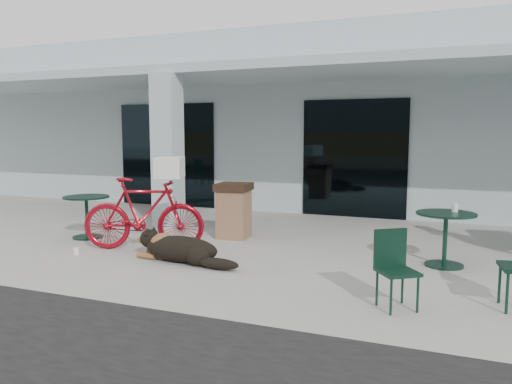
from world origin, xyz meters
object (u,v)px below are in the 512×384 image
at_px(dog, 181,247).
at_px(cafe_table_far, 445,239).
at_px(cafe_chair_far_a, 398,271).
at_px(bicycle, 144,214).
at_px(cafe_table_near, 87,217).
at_px(trash_receptacle, 234,211).

relative_size(dog, cafe_table_far, 1.63).
xyz_separation_m(cafe_table_far, cafe_chair_far_a, (-0.44, -2.11, 0.04)).
height_order(dog, cafe_chair_far_a, cafe_chair_far_a).
relative_size(bicycle, cafe_chair_far_a, 2.31).
relative_size(cafe_table_near, cafe_table_far, 0.98).
height_order(cafe_table_near, cafe_table_far, cafe_table_far).
relative_size(cafe_table_far, trash_receptacle, 0.83).
bearing_deg(cafe_chair_far_a, dog, 129.39).
xyz_separation_m(dog, cafe_table_near, (-2.53, 0.90, 0.16)).
bearing_deg(bicycle, cafe_table_near, 54.74).
xyz_separation_m(cafe_table_near, trash_receptacle, (2.52, 1.03, 0.12)).
distance_m(dog, cafe_chair_far_a, 3.35).
distance_m(cafe_table_far, cafe_chair_far_a, 2.16).
relative_size(dog, cafe_table_near, 1.66).
height_order(bicycle, cafe_table_far, bicycle).
xyz_separation_m(dog, cafe_table_far, (3.67, 1.25, 0.17)).
height_order(cafe_chair_far_a, trash_receptacle, trash_receptacle).
bearing_deg(cafe_table_far, dog, -161.17).
height_order(cafe_table_near, trash_receptacle, trash_receptacle).
xyz_separation_m(cafe_table_far, trash_receptacle, (-3.68, 0.68, 0.11)).
distance_m(bicycle, cafe_table_near, 1.58).
bearing_deg(cafe_chair_far_a, bicycle, 126.34).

